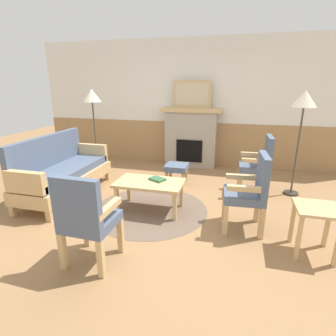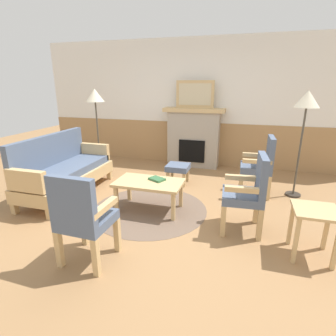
% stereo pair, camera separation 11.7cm
% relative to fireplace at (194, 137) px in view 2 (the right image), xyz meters
% --- Properties ---
extents(ground_plane, '(14.00, 14.00, 0.00)m').
position_rel_fireplace_xyz_m(ground_plane, '(0.00, -2.35, -0.65)').
color(ground_plane, '#997047').
extents(wall_back, '(7.20, 0.14, 2.70)m').
position_rel_fireplace_xyz_m(wall_back, '(0.00, 0.25, 0.66)').
color(wall_back, white).
rests_on(wall_back, ground_plane).
extents(fireplace, '(1.30, 0.44, 1.28)m').
position_rel_fireplace_xyz_m(fireplace, '(0.00, 0.00, 0.00)').
color(fireplace, '#A39989').
rests_on(fireplace, ground_plane).
extents(framed_picture, '(0.80, 0.04, 0.56)m').
position_rel_fireplace_xyz_m(framed_picture, '(0.00, 0.00, 0.91)').
color(framed_picture, tan).
rests_on(framed_picture, fireplace).
extents(couch, '(0.70, 1.80, 0.98)m').
position_rel_fireplace_xyz_m(couch, '(-1.73, -2.17, -0.26)').
color(couch, tan).
rests_on(couch, ground_plane).
extents(coffee_table, '(0.96, 0.56, 0.44)m').
position_rel_fireplace_xyz_m(coffee_table, '(-0.18, -2.34, -0.27)').
color(coffee_table, tan).
rests_on(coffee_table, ground_plane).
extents(round_rug, '(1.68, 1.68, 0.01)m').
position_rel_fireplace_xyz_m(round_rug, '(-0.18, -2.34, -0.65)').
color(round_rug, brown).
rests_on(round_rug, ground_plane).
extents(book_on_table, '(0.27, 0.24, 0.03)m').
position_rel_fireplace_xyz_m(book_on_table, '(-0.09, -2.26, -0.20)').
color(book_on_table, '#33663D').
rests_on(book_on_table, coffee_table).
extents(footstool, '(0.40, 0.40, 0.36)m').
position_rel_fireplace_xyz_m(footstool, '(-0.05, -1.18, -0.37)').
color(footstool, tan).
rests_on(footstool, ground_plane).
extents(armchair_near_fireplace, '(0.51, 0.51, 0.98)m').
position_rel_fireplace_xyz_m(armchair_near_fireplace, '(1.18, -2.54, -0.11)').
color(armchair_near_fireplace, tan).
rests_on(armchair_near_fireplace, ground_plane).
extents(armchair_by_window_left, '(0.49, 0.49, 0.98)m').
position_rel_fireplace_xyz_m(armchair_by_window_left, '(1.36, -1.30, -0.11)').
color(armchair_by_window_left, tan).
rests_on(armchair_by_window_left, ground_plane).
extents(armchair_front_left, '(0.49, 0.49, 0.98)m').
position_rel_fireplace_xyz_m(armchair_front_left, '(-0.38, -3.67, -0.11)').
color(armchair_front_left, tan).
rests_on(armchair_front_left, ground_plane).
extents(side_table, '(0.44, 0.44, 0.55)m').
position_rel_fireplace_xyz_m(side_table, '(1.84, -2.90, -0.22)').
color(side_table, tan).
rests_on(side_table, ground_plane).
extents(floor_lamp_by_couch, '(0.36, 0.36, 1.68)m').
position_rel_fireplace_xyz_m(floor_lamp_by_couch, '(-1.82, -0.90, 0.80)').
color(floor_lamp_by_couch, '#332D28').
rests_on(floor_lamp_by_couch, ground_plane).
extents(floor_lamp_by_chairs, '(0.36, 0.36, 1.68)m').
position_rel_fireplace_xyz_m(floor_lamp_by_chairs, '(1.93, -1.19, 0.80)').
color(floor_lamp_by_chairs, '#332D28').
rests_on(floor_lamp_by_chairs, ground_plane).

